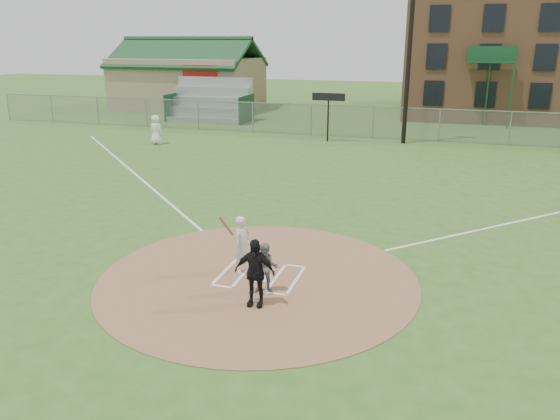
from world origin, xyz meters
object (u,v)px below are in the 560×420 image
(catcher, at_px, (266,268))
(umpire, at_px, (255,272))
(batter_at_plate, at_px, (243,244))
(home_plate, at_px, (262,278))
(ondeck_player, at_px, (156,130))

(catcher, relative_size, umpire, 0.78)
(batter_at_plate, bearing_deg, umpire, -60.87)
(umpire, bearing_deg, home_plate, 98.92)
(ondeck_player, bearing_deg, home_plate, 137.96)
(home_plate, relative_size, catcher, 0.37)
(umpire, bearing_deg, catcher, 82.98)
(catcher, distance_m, umpire, 0.73)
(home_plate, relative_size, ondeck_player, 0.28)
(umpire, distance_m, ondeck_player, 21.79)
(home_plate, relative_size, umpire, 0.29)
(ondeck_player, bearing_deg, catcher, 137.56)
(home_plate, height_order, umpire, umpire)
(catcher, distance_m, ondeck_player, 21.25)
(home_plate, xyz_separation_m, batter_at_plate, (-0.63, 0.27, 0.78))
(catcher, xyz_separation_m, umpire, (-0.05, -0.70, 0.18))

